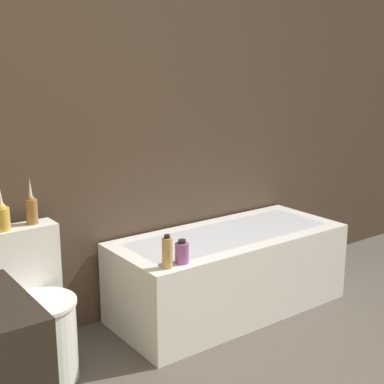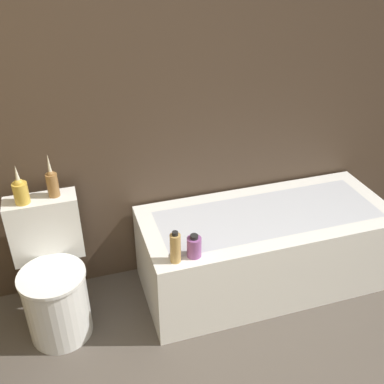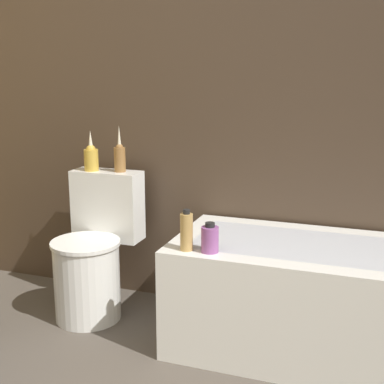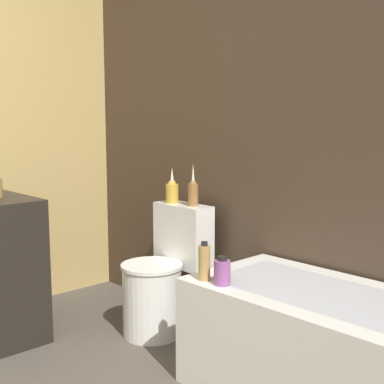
{
  "view_description": "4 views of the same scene",
  "coord_description": "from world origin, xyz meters",
  "px_view_note": "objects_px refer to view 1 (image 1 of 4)",
  "views": [
    {
      "loc": [
        -1.43,
        -0.82,
        1.61
      ],
      "look_at": [
        0.23,
        1.42,
        0.94
      ],
      "focal_mm": 50.0,
      "sensor_mm": 36.0,
      "label": 1
    },
    {
      "loc": [
        -0.39,
        -0.34,
        2.06
      ],
      "look_at": [
        0.21,
        1.58,
        0.85
      ],
      "focal_mm": 42.0,
      "sensor_mm": 36.0,
      "label": 2
    },
    {
      "loc": [
        0.87,
        -0.69,
        1.33
      ],
      "look_at": [
        0.08,
        1.51,
        0.78
      ],
      "focal_mm": 50.0,
      "sensor_mm": 36.0,
      "label": 3
    },
    {
      "loc": [
        1.83,
        -0.3,
        1.31
      ],
      "look_at": [
        -0.06,
        1.49,
        0.94
      ],
      "focal_mm": 50.0,
      "sensor_mm": 36.0,
      "label": 4
    }
  ],
  "objects_px": {
    "bathtub": "(229,271)",
    "vase_gold": "(2,216)",
    "shampoo_bottle_tall": "(167,252)",
    "vase_silver": "(32,208)",
    "toilet": "(36,315)",
    "shampoo_bottle_short": "(182,252)"
  },
  "relations": [
    {
      "from": "toilet",
      "to": "vase_silver",
      "type": "xyz_separation_m",
      "value": [
        0.08,
        0.18,
        0.53
      ]
    },
    {
      "from": "toilet",
      "to": "shampoo_bottle_tall",
      "type": "height_order",
      "value": "toilet"
    },
    {
      "from": "shampoo_bottle_tall",
      "to": "shampoo_bottle_short",
      "type": "height_order",
      "value": "shampoo_bottle_tall"
    },
    {
      "from": "bathtub",
      "to": "vase_gold",
      "type": "distance_m",
      "value": 1.51
    },
    {
      "from": "toilet",
      "to": "shampoo_bottle_short",
      "type": "distance_m",
      "value": 0.84
    },
    {
      "from": "bathtub",
      "to": "shampoo_bottle_short",
      "type": "bearing_deg",
      "value": -156.22
    },
    {
      "from": "vase_silver",
      "to": "vase_gold",
      "type": "bearing_deg",
      "value": -171.85
    },
    {
      "from": "bathtub",
      "to": "vase_gold",
      "type": "relative_size",
      "value": 6.89
    },
    {
      "from": "vase_gold",
      "to": "shampoo_bottle_short",
      "type": "bearing_deg",
      "value": -26.98
    },
    {
      "from": "bathtub",
      "to": "vase_gold",
      "type": "bearing_deg",
      "value": 172.63
    },
    {
      "from": "bathtub",
      "to": "vase_silver",
      "type": "relative_size",
      "value": 6.1
    },
    {
      "from": "bathtub",
      "to": "toilet",
      "type": "distance_m",
      "value": 1.31
    },
    {
      "from": "bathtub",
      "to": "vase_silver",
      "type": "xyz_separation_m",
      "value": [
        -1.22,
        0.2,
        0.59
      ]
    },
    {
      "from": "bathtub",
      "to": "toilet",
      "type": "height_order",
      "value": "toilet"
    },
    {
      "from": "vase_gold",
      "to": "shampoo_bottle_tall",
      "type": "height_order",
      "value": "vase_gold"
    },
    {
      "from": "vase_gold",
      "to": "shampoo_bottle_tall",
      "type": "distance_m",
      "value": 0.88
    },
    {
      "from": "vase_gold",
      "to": "shampoo_bottle_short",
      "type": "relative_size",
      "value": 1.67
    },
    {
      "from": "vase_silver",
      "to": "bathtub",
      "type": "bearing_deg",
      "value": -9.44
    },
    {
      "from": "toilet",
      "to": "shampoo_bottle_tall",
      "type": "bearing_deg",
      "value": -23.31
    },
    {
      "from": "vase_silver",
      "to": "shampoo_bottle_tall",
      "type": "distance_m",
      "value": 0.76
    },
    {
      "from": "vase_silver",
      "to": "shampoo_bottle_tall",
      "type": "relative_size",
      "value": 1.36
    },
    {
      "from": "vase_gold",
      "to": "vase_silver",
      "type": "bearing_deg",
      "value": 8.15
    }
  ]
}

